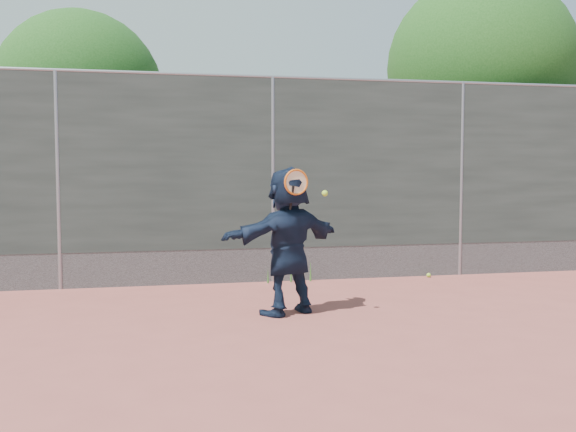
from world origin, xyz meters
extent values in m
plane|color=#9E4C42|center=(0.00, 0.00, 0.00)|extent=(80.00, 80.00, 0.00)
imported|color=#121D32|center=(-0.23, 1.35, 0.84)|extent=(1.63, 1.10, 1.68)
sphere|color=#A4D62F|center=(2.41, 3.35, 0.03)|extent=(0.07, 0.07, 0.07)
cube|color=#38423D|center=(0.00, 3.50, 1.75)|extent=(20.00, 0.04, 2.50)
cube|color=slate|center=(0.00, 3.50, 0.25)|extent=(20.00, 0.03, 0.50)
cylinder|color=gray|center=(0.00, 3.50, 3.00)|extent=(20.00, 0.05, 0.05)
cylinder|color=gray|center=(-3.00, 3.50, 1.50)|extent=(0.06, 0.06, 3.00)
cylinder|color=gray|center=(0.00, 3.50, 1.50)|extent=(0.06, 0.06, 3.00)
cylinder|color=gray|center=(3.00, 3.50, 1.50)|extent=(0.06, 0.06, 3.00)
torus|color=#D45C14|center=(-0.18, 1.15, 1.51)|extent=(0.29, 0.09, 0.29)
cylinder|color=beige|center=(-0.18, 1.15, 1.51)|extent=(0.24, 0.06, 0.25)
cylinder|color=black|center=(-0.23, 1.17, 1.31)|extent=(0.06, 0.13, 0.33)
sphere|color=#A4D62F|center=(0.14, 1.09, 1.39)|extent=(0.07, 0.07, 0.07)
cylinder|color=#382314|center=(4.50, 5.70, 1.30)|extent=(0.28, 0.28, 2.60)
sphere|color=#23561C|center=(4.50, 5.70, 3.59)|extent=(3.60, 3.60, 3.60)
sphere|color=#23561C|center=(5.22, 5.90, 3.23)|extent=(2.52, 2.52, 2.52)
cylinder|color=#382314|center=(-3.00, 6.50, 1.10)|extent=(0.28, 0.28, 2.20)
sphere|color=#23561C|center=(-3.00, 6.50, 3.03)|extent=(3.00, 3.00, 3.00)
sphere|color=#23561C|center=(-2.40, 6.70, 2.73)|extent=(2.10, 2.10, 2.10)
cone|color=#387226|center=(0.25, 3.38, 0.13)|extent=(0.03, 0.03, 0.26)
cone|color=#387226|center=(0.55, 3.40, 0.15)|extent=(0.03, 0.03, 0.30)
cone|color=#387226|center=(-0.10, 3.36, 0.11)|extent=(0.03, 0.03, 0.22)
camera|label=1|loc=(-1.74, -5.76, 1.63)|focal=40.00mm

